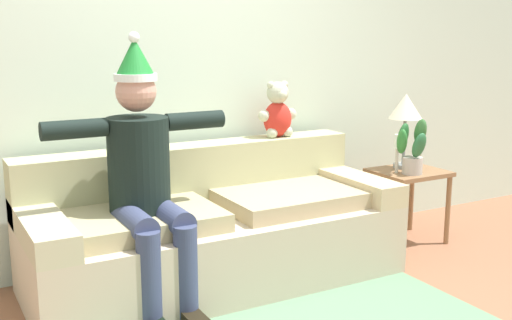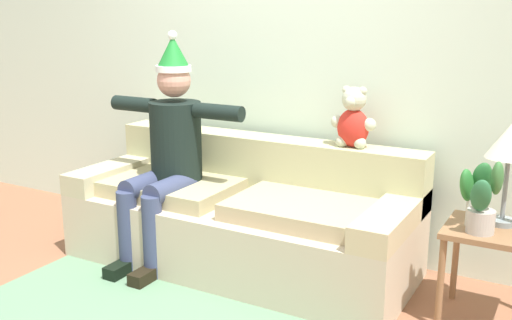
{
  "view_description": "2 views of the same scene",
  "coord_description": "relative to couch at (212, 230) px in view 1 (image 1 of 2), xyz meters",
  "views": [
    {
      "loc": [
        -1.55,
        -2.32,
        1.51
      ],
      "look_at": [
        0.23,
        0.89,
        0.75
      ],
      "focal_mm": 44.03,
      "sensor_mm": 36.0,
      "label": 1
    },
    {
      "loc": [
        1.89,
        -2.16,
        1.62
      ],
      "look_at": [
        0.13,
        0.96,
        0.73
      ],
      "focal_mm": 41.85,
      "sensor_mm": 36.0,
      "label": 2
    }
  ],
  "objects": [
    {
      "name": "table_lamp",
      "position": [
        1.56,
        0.05,
        0.64
      ],
      "size": [
        0.24,
        0.24,
        0.54
      ],
      "color": "gray",
      "rests_on": "side_table"
    },
    {
      "name": "back_wall",
      "position": [
        0.0,
        0.53,
        1.03
      ],
      "size": [
        7.0,
        0.1,
        2.7
      ],
      "primitive_type": "cube",
      "color": "silver",
      "rests_on": "ground_plane"
    },
    {
      "name": "teddy_bear",
      "position": [
        0.63,
        0.28,
        0.66
      ],
      "size": [
        0.29,
        0.17,
        0.38
      ],
      "color": "red",
      "rests_on": "couch"
    },
    {
      "name": "couch",
      "position": [
        0.0,
        0.0,
        0.0
      ],
      "size": [
        2.23,
        0.91,
        0.8
      ],
      "color": "#C3B196",
      "rests_on": "ground_plane"
    },
    {
      "name": "candle_tall",
      "position": [
        1.4,
        -0.06,
        0.39
      ],
      "size": [
        0.04,
        0.04,
        0.27
      ],
      "color": "beige",
      "rests_on": "side_table"
    },
    {
      "name": "potted_plant",
      "position": [
        1.47,
        -0.13,
        0.4
      ],
      "size": [
        0.23,
        0.24,
        0.4
      ],
      "color": "#B8AEA6",
      "rests_on": "side_table"
    },
    {
      "name": "candle_short",
      "position": [
        1.68,
        0.0,
        0.38
      ],
      "size": [
        0.04,
        0.04,
        0.26
      ],
      "color": "beige",
      "rests_on": "side_table"
    },
    {
      "name": "person_seated",
      "position": [
        -0.47,
        -0.16,
        0.44
      ],
      "size": [
        1.02,
        0.77,
        1.51
      ],
      "color": "black",
      "rests_on": "ground_plane"
    },
    {
      "name": "side_table",
      "position": [
        1.54,
        -0.04,
        0.12
      ],
      "size": [
        0.49,
        0.43,
        0.53
      ],
      "color": "#8C6241",
      "rests_on": "ground_plane"
    }
  ]
}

